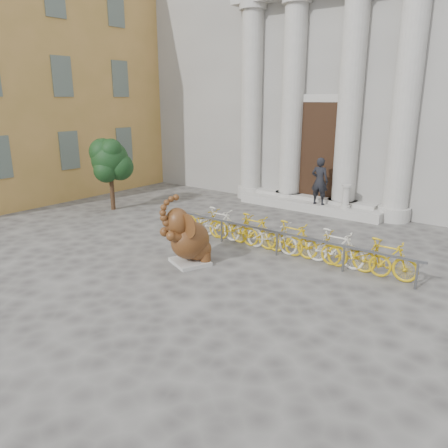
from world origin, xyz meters
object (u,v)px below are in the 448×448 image
Objects in this scene: elephant_statue at (188,239)px; tree at (110,160)px; bike_rack at (281,236)px; pedestrian at (320,181)px.

tree is (-6.44, 2.60, 1.28)m from elephant_statue.
tree is at bearing 177.67° from bike_rack.
bike_rack is 8.13m from tree.
tree is at bearing -179.14° from elephant_statue.
bike_rack is at bearing -2.33° from tree.
elephant_statue is 7.07m from tree.
elephant_statue reaches higher than bike_rack.
bike_rack is 5.07m from pedestrian.
pedestrian reaches higher than elephant_statue.
tree is 1.57× the size of pedestrian.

